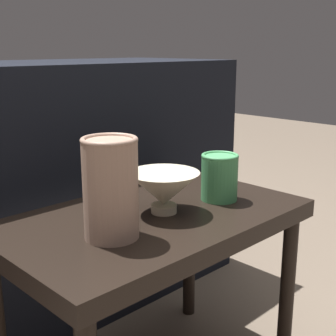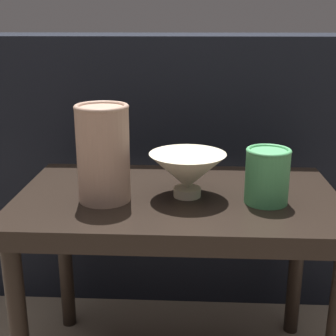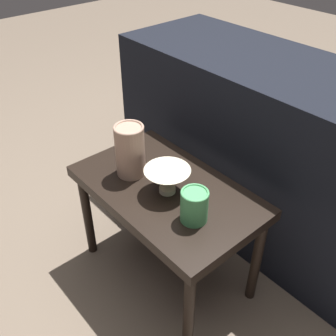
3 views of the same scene
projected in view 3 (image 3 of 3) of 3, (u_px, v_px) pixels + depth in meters
The scene contains 6 objects.
ground_plane at pixel (167, 271), 1.61m from camera, with size 8.00×8.00×0.00m, color #6B5B4C.
table at pixel (167, 199), 1.38m from camera, with size 0.67×0.40×0.44m.
couch_backdrop at pixel (262, 147), 1.67m from camera, with size 1.31×0.50×0.75m.
bowl at pixel (167, 179), 1.30m from camera, with size 0.16×0.16×0.09m.
vase_textured_left at pixel (130, 150), 1.36m from camera, with size 0.11×0.11×0.19m.
vase_colorful_right at pixel (194, 205), 1.19m from camera, with size 0.09×0.09×0.11m.
Camera 3 is at (0.80, -0.68, 1.29)m, focal length 42.00 mm.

